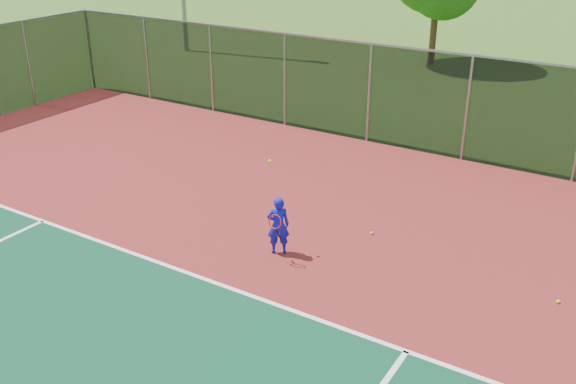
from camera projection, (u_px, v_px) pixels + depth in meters
name	position (u px, v px, depth m)	size (l,w,h in m)	color
court_apron	(272.00, 345.00, 10.73)	(30.00, 20.00, 0.02)	maroon
fence_back	(467.00, 107.00, 17.84)	(30.00, 0.06, 3.03)	black
tennis_player	(278.00, 225.00, 13.28)	(0.59, 0.68, 2.02)	#1213AE
practice_ball_2	(372.00, 233.00, 14.26)	(0.07, 0.07, 0.07)	#DFF01B
practice_ball_4	(558.00, 301.00, 11.81)	(0.07, 0.07, 0.07)	#DFF01B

